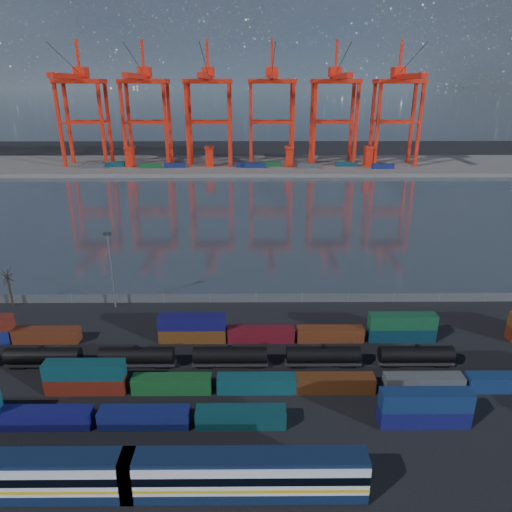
{
  "coord_description": "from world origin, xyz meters",
  "views": [
    {
      "loc": [
        -0.69,
        -61.67,
        43.8
      ],
      "look_at": [
        0.0,
        30.0,
        10.0
      ],
      "focal_mm": 32.0,
      "sensor_mm": 36.0,
      "label": 1
    }
  ],
  "objects_px": {
    "tanker_string": "(137,356)",
    "bare_tree": "(10,287)",
    "passenger_train": "(13,477)",
    "gantry_cranes": "(240,92)"
  },
  "relations": [
    {
      "from": "passenger_train",
      "to": "tanker_string",
      "type": "relative_size",
      "value": 0.75
    },
    {
      "from": "tanker_string",
      "to": "bare_tree",
      "type": "xyz_separation_m",
      "value": [
        -32.03,
        22.8,
        2.38
      ]
    },
    {
      "from": "bare_tree",
      "to": "gantry_cranes",
      "type": "relative_size",
      "value": 0.04
    },
    {
      "from": "passenger_train",
      "to": "tanker_string",
      "type": "bearing_deg",
      "value": 73.46
    },
    {
      "from": "passenger_train",
      "to": "bare_tree",
      "type": "xyz_separation_m",
      "value": [
        -24.34,
        48.69,
        1.41
      ]
    },
    {
      "from": "passenger_train",
      "to": "tanker_string",
      "type": "xyz_separation_m",
      "value": [
        7.69,
        25.9,
        -0.98
      ]
    },
    {
      "from": "passenger_train",
      "to": "bare_tree",
      "type": "distance_m",
      "value": 54.46
    },
    {
      "from": "passenger_train",
      "to": "gantry_cranes",
      "type": "height_order",
      "value": "gantry_cranes"
    },
    {
      "from": "gantry_cranes",
      "to": "tanker_string",
      "type": "bearing_deg",
      "value": -93.59
    },
    {
      "from": "passenger_train",
      "to": "tanker_string",
      "type": "height_order",
      "value": "passenger_train"
    }
  ]
}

